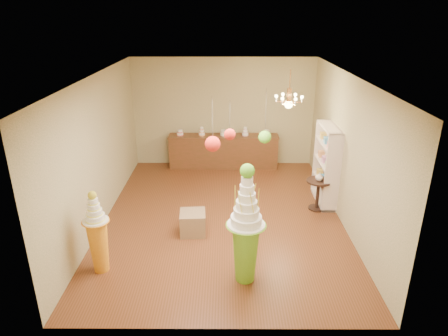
{
  "coord_description": "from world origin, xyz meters",
  "views": [
    {
      "loc": [
        0.06,
        -7.6,
        4.16
      ],
      "look_at": [
        0.03,
        0.0,
        1.13
      ],
      "focal_mm": 32.0,
      "sensor_mm": 36.0,
      "label": 1
    }
  ],
  "objects_px": {
    "pedestal_orange": "(98,239)",
    "sideboard": "(223,151)",
    "round_table": "(318,191)",
    "pedestal_green": "(246,237)"
  },
  "relations": [
    {
      "from": "pedestal_orange",
      "to": "sideboard",
      "type": "relative_size",
      "value": 0.49
    },
    {
      "from": "pedestal_orange",
      "to": "round_table",
      "type": "relative_size",
      "value": 2.14
    },
    {
      "from": "pedestal_green",
      "to": "sideboard",
      "type": "distance_m",
      "value": 5.12
    },
    {
      "from": "pedestal_orange",
      "to": "round_table",
      "type": "xyz_separation_m",
      "value": [
        4.16,
        2.27,
        -0.16
      ]
    },
    {
      "from": "sideboard",
      "to": "round_table",
      "type": "distance_m",
      "value": 3.33
    },
    {
      "from": "pedestal_green",
      "to": "sideboard",
      "type": "bearing_deg",
      "value": 94.29
    },
    {
      "from": "pedestal_green",
      "to": "pedestal_orange",
      "type": "relative_size",
      "value": 1.38
    },
    {
      "from": "pedestal_orange",
      "to": "sideboard",
      "type": "height_order",
      "value": "pedestal_orange"
    },
    {
      "from": "pedestal_orange",
      "to": "sideboard",
      "type": "bearing_deg",
      "value": 67.01
    },
    {
      "from": "pedestal_orange",
      "to": "round_table",
      "type": "bearing_deg",
      "value": 28.64
    }
  ]
}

